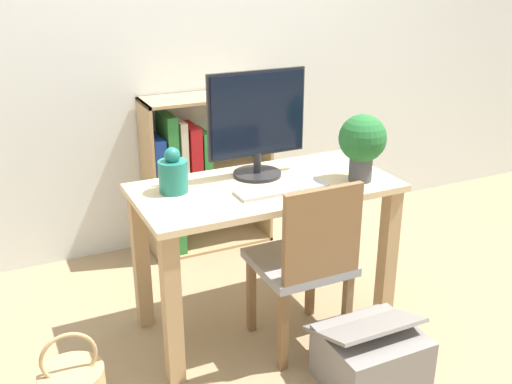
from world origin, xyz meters
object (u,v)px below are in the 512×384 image
object	(u,v)px
potted_plant	(362,142)
bookshelf	(189,174)
vase	(173,174)
chair	(306,260)
monitor	(257,120)
keyboard	(281,189)
storage_box	(370,356)

from	to	relation	value
potted_plant	bookshelf	world-z (taller)	potted_plant
vase	chair	xyz separation A→B (m)	(0.47, -0.36, -0.36)
vase	chair	distance (m)	0.69
monitor	chair	size ratio (longest dim) A/B	0.60
monitor	potted_plant	bearing A→B (deg)	-33.83
monitor	potted_plant	world-z (taller)	monitor
keyboard	vase	size ratio (longest dim) A/B	2.06
keyboard	bookshelf	world-z (taller)	bookshelf
bookshelf	keyboard	bearing A→B (deg)	-85.36
vase	bookshelf	bearing A→B (deg)	67.17
monitor	potted_plant	xyz separation A→B (m)	(0.40, -0.27, -0.08)
monitor	chair	bearing A→B (deg)	-82.59
potted_plant	storage_box	world-z (taller)	potted_plant
vase	potted_plant	world-z (taller)	potted_plant
keyboard	potted_plant	xyz separation A→B (m)	(0.39, -0.04, 0.18)
keyboard	chair	world-z (taller)	chair
keyboard	vase	bearing A→B (deg)	155.96
bookshelf	vase	bearing A→B (deg)	-112.83
potted_plant	storage_box	distance (m)	0.93
vase	keyboard	bearing A→B (deg)	-24.04
monitor	keyboard	size ratio (longest dim) A/B	1.18
monitor	chair	xyz separation A→B (m)	(0.05, -0.39, -0.54)
vase	bookshelf	distance (m)	0.96
bookshelf	storage_box	xyz separation A→B (m)	(0.25, -1.52, -0.35)
monitor	storage_box	size ratio (longest dim) A/B	1.21
keyboard	potted_plant	size ratio (longest dim) A/B	1.35
potted_plant	chair	xyz separation A→B (m)	(-0.35, -0.13, -0.46)
monitor	keyboard	bearing A→B (deg)	-87.13
monitor	storage_box	distance (m)	1.14
keyboard	potted_plant	bearing A→B (deg)	-5.99
monitor	vase	size ratio (longest dim) A/B	2.43
keyboard	bookshelf	xyz separation A→B (m)	(-0.08, 1.02, -0.25)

